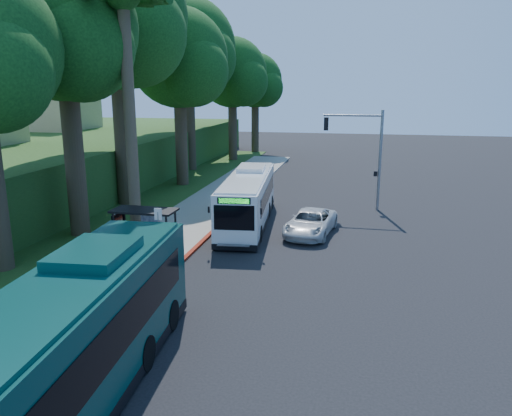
% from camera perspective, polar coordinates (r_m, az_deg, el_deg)
% --- Properties ---
extents(ground, '(140.00, 140.00, 0.00)m').
position_cam_1_polar(ground, '(27.13, 3.95, -4.66)').
color(ground, black).
rests_on(ground, ground).
extents(sidewalk, '(4.50, 70.00, 0.12)m').
position_cam_1_polar(sidewalk, '(28.97, -10.52, -3.53)').
color(sidewalk, gray).
rests_on(sidewalk, ground).
extents(red_curb, '(0.25, 30.00, 0.13)m').
position_cam_1_polar(red_curb, '(24.63, -9.07, -6.57)').
color(red_curb, maroon).
rests_on(red_curb, ground).
extents(grass_verge, '(8.00, 70.00, 0.06)m').
position_cam_1_polar(grass_verge, '(35.72, -15.95, -0.61)').
color(grass_verge, '#234719').
rests_on(grass_verge, ground).
extents(bus_shelter, '(3.20, 1.51, 2.55)m').
position_cam_1_polar(bus_shelter, '(25.96, -12.97, -1.66)').
color(bus_shelter, black).
rests_on(bus_shelter, ground).
extents(stop_sign_pole, '(0.35, 0.06, 3.17)m').
position_cam_1_polar(stop_sign_pole, '(23.27, -11.05, -2.64)').
color(stop_sign_pole, gray).
rests_on(stop_sign_pole, ground).
extents(traffic_signal_pole, '(4.10, 0.30, 7.00)m').
position_cam_1_polar(traffic_signal_pole, '(35.75, 12.42, 6.79)').
color(traffic_signal_pole, gray).
rests_on(traffic_signal_pole, ground).
extents(palm_tree, '(4.20, 4.20, 14.40)m').
position_cam_1_polar(palm_tree, '(26.99, -14.92, 21.47)').
color(palm_tree, '#4C3F2D').
rests_on(palm_tree, ground).
extents(hillside_backdrop, '(24.00, 60.00, 8.80)m').
position_cam_1_polar(hillside_backdrop, '(50.74, -24.24, 5.60)').
color(hillside_backdrop, '#234719').
rests_on(hillside_backdrop, ground).
extents(tree_0, '(8.40, 8.00, 15.70)m').
position_cam_1_polar(tree_0, '(30.17, -20.96, 17.92)').
color(tree_0, '#382B1E').
rests_on(tree_0, ground).
extents(tree_1, '(10.50, 10.00, 18.26)m').
position_cam_1_polar(tree_1, '(37.74, -15.61, 19.61)').
color(tree_1, '#382B1E').
rests_on(tree_1, ground).
extents(tree_2, '(8.82, 8.40, 15.12)m').
position_cam_1_polar(tree_2, '(44.31, -8.72, 16.06)').
color(tree_2, '#382B1E').
rests_on(tree_2, ground).
extents(tree_3, '(10.08, 9.60, 17.28)m').
position_cam_1_polar(tree_3, '(52.57, -7.72, 17.34)').
color(tree_3, '#382B1E').
rests_on(tree_3, ground).
extents(tree_4, '(8.40, 8.00, 14.14)m').
position_cam_1_polar(tree_4, '(59.41, -2.65, 14.84)').
color(tree_4, '#382B1E').
rests_on(tree_4, ground).
extents(tree_5, '(7.35, 7.00, 12.86)m').
position_cam_1_polar(tree_5, '(66.96, -0.03, 14.07)').
color(tree_5, '#382B1E').
rests_on(tree_5, ground).
extents(white_bus, '(3.58, 11.67, 3.42)m').
position_cam_1_polar(white_bus, '(31.55, -0.92, 1.14)').
color(white_bus, white).
rests_on(white_bus, ground).
extents(teal_bus, '(3.87, 13.50, 3.97)m').
position_cam_1_polar(teal_bus, '(14.37, -20.99, -14.56)').
color(teal_bus, '#0A3A36').
rests_on(teal_bus, ground).
extents(pickup, '(3.07, 5.47, 1.45)m').
position_cam_1_polar(pickup, '(29.61, 6.25, -1.67)').
color(pickup, silver).
rests_on(pickup, ground).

